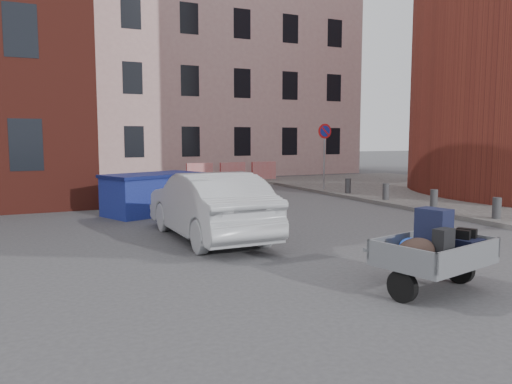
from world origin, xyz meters
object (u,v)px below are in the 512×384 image
silver_car (209,205)px  bicycle (487,186)px  dumpster (153,194)px  trailer (434,251)px

silver_car → bicycle: 10.54m
dumpster → bicycle: size_ratio=1.68×
bicycle → silver_car: bearing=100.4°
trailer → silver_car: size_ratio=0.44×
trailer → bicycle: (8.79, 6.63, 0.00)m
trailer → bicycle: 11.00m
dumpster → silver_car: silver_car is taller
trailer → silver_car: (-1.62, 5.00, 0.12)m
silver_car → bicycle: silver_car is taller
dumpster → silver_car: bearing=-108.2°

